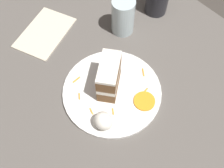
{
  "coord_description": "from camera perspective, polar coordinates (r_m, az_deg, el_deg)",
  "views": [
    {
      "loc": [
        0.3,
        -0.27,
        0.7
      ],
      "look_at": [
        0.03,
        -0.03,
        0.08
      ],
      "focal_mm": 42.0,
      "sensor_mm": 36.0,
      "label": 1
    }
  ],
  "objects": [
    {
      "name": "ground_plane",
      "position": [
        0.8,
        0.47,
        -0.54
      ],
      "size": [
        6.0,
        6.0,
        0.0
      ],
      "primitive_type": "plane",
      "color": "#38332D",
      "rests_on": "ground"
    },
    {
      "name": "dining_table",
      "position": [
        0.79,
        0.47,
        0.09
      ],
      "size": [
        1.09,
        0.9,
        0.03
      ],
      "primitive_type": "cube",
      "color": "#56514C",
      "rests_on": "ground"
    },
    {
      "name": "plate",
      "position": [
        0.75,
        0.0,
        -1.63
      ],
      "size": [
        0.28,
        0.28,
        0.01
      ],
      "primitive_type": "cylinder",
      "color": "white",
      "rests_on": "dining_table"
    },
    {
      "name": "cake_slice",
      "position": [
        0.71,
        -0.65,
        1.62
      ],
      "size": [
        0.11,
        0.11,
        0.1
      ],
      "rotation": [
        0.0,
        0.0,
        3.83
      ],
      "color": "brown",
      "rests_on": "plate"
    },
    {
      "name": "cream_dollop",
      "position": [
        0.68,
        -1.91,
        -8.06
      ],
      "size": [
        0.05,
        0.05,
        0.05
      ],
      "primitive_type": "ellipsoid",
      "color": "white",
      "rests_on": "plate"
    },
    {
      "name": "orange_garnish",
      "position": [
        0.73,
        7.06,
        -3.71
      ],
      "size": [
        0.06,
        0.06,
        0.01
      ],
      "primitive_type": "cylinder",
      "color": "orange",
      "rests_on": "plate"
    },
    {
      "name": "carrot_shreds_scatter",
      "position": [
        0.74,
        -1.07,
        -1.55
      ],
      "size": [
        0.16,
        0.21,
        0.0
      ],
      "color": "orange",
      "rests_on": "plate"
    },
    {
      "name": "drinking_glass",
      "position": [
        0.86,
        2.39,
        14.12
      ],
      "size": [
        0.07,
        0.07,
        0.12
      ],
      "color": "silver",
      "rests_on": "dining_table"
    },
    {
      "name": "menu_card",
      "position": [
        0.91,
        -14.39,
        10.78
      ],
      "size": [
        0.2,
        0.23,
        0.0
      ],
      "primitive_type": "cube",
      "rotation": [
        0.0,
        0.0,
        3.56
      ],
      "color": "beige",
      "rests_on": "dining_table"
    }
  ]
}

